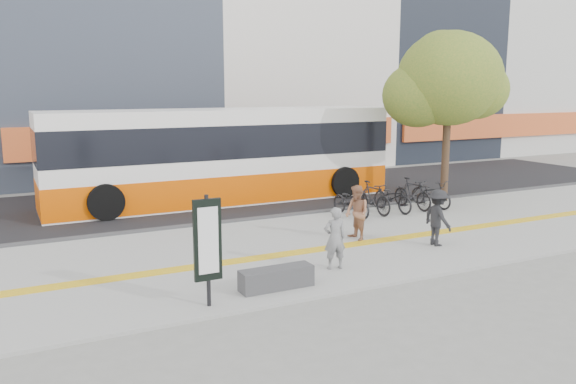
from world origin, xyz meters
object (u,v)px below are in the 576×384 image
street_tree (446,81)px  pedestrian_dark (438,218)px  bench (276,278)px  seated_woman (335,238)px  bus (223,158)px  signboard (208,242)px  pedestrian_tan (357,213)px

street_tree → pedestrian_dark: bearing=-132.3°
bench → seated_woman: (1.80, 0.62, 0.51)m
seated_woman → pedestrian_dark: (3.53, 0.52, 0.03)m
bench → bus: bearing=76.0°
bus → seated_woman: (-0.62, -9.08, -0.86)m
bench → signboard: bearing=-169.2°
street_tree → bus: size_ratio=0.49×
signboard → seated_woman: size_ratio=1.49×
bench → pedestrian_dark: 5.48m
bus → seated_woman: size_ratio=8.76×
bench → pedestrian_tan: (3.71, 2.58, 0.54)m
signboard → pedestrian_dark: size_ratio=1.44×
seated_woman → bench: bearing=28.4°
street_tree → seated_woman: size_ratio=4.28×
signboard → pedestrian_tan: (5.31, 2.89, -0.52)m
pedestrian_dark → pedestrian_tan: bearing=51.4°
bus → seated_woman: 9.15m
street_tree → pedestrian_dark: street_tree is taller
street_tree → pedestrian_tan: size_ratio=4.11×
signboard → street_tree: size_ratio=0.35×
street_tree → bus: street_tree is taller
bench → pedestrian_dark: size_ratio=1.05×
seated_woman → pedestrian_tan: bearing=-124.6°
bus → pedestrian_dark: bearing=-71.2°
signboard → pedestrian_dark: signboard is taller
pedestrian_dark → signboard: bearing=104.8°
street_tree → bus: (-7.36, 3.68, -2.84)m
signboard → bus: bus is taller
street_tree → pedestrian_tan: bearing=-150.5°
street_tree → bus: bearing=153.4°
street_tree → pedestrian_dark: 7.56m
street_tree → seated_woman: 10.32m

